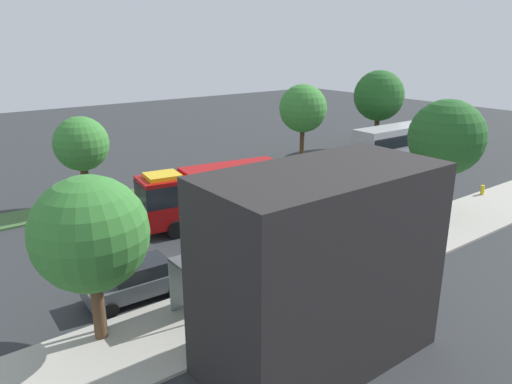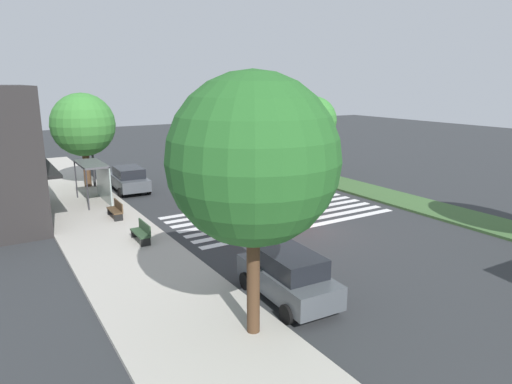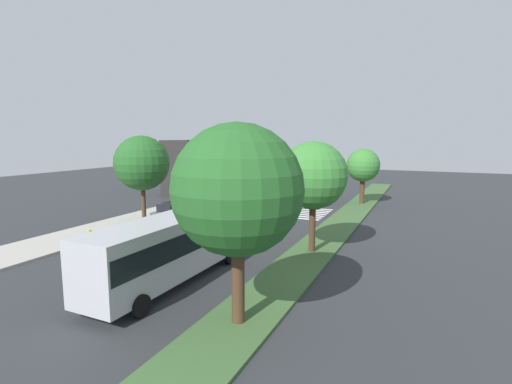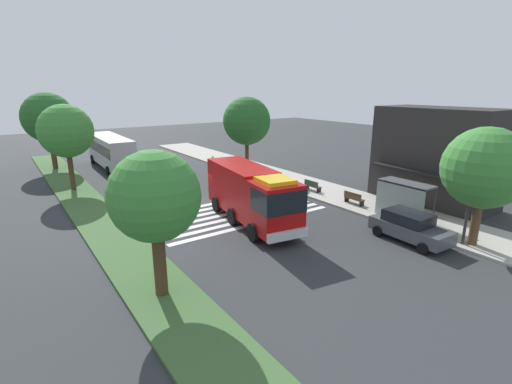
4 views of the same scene
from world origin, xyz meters
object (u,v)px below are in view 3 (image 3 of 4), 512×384
at_px(bus_stop_shelter, 234,181).
at_px(fire_hydrant, 90,235).
at_px(sidewalk_tree_far_west, 142,163).
at_px(street_lamp, 253,164).
at_px(median_tree_center, 363,166).
at_px(transit_bus, 172,244).
at_px(bench_near_shelter, 219,195).
at_px(parked_car_west, 173,212).
at_px(fire_truck, 279,188).
at_px(median_tree_west, 313,176).
at_px(bench_west_of_shelter, 199,200).
at_px(parked_car_mid, 259,187).
at_px(sidewalk_tree_center, 252,159).
at_px(median_tree_far_west, 237,190).

distance_m(bus_stop_shelter, fire_hydrant, 24.42).
distance_m(bus_stop_shelter, sidewalk_tree_far_west, 18.21).
distance_m(street_lamp, median_tree_center, 16.43).
height_order(transit_bus, median_tree_center, median_tree_center).
xyz_separation_m(bench_near_shelter, sidewalk_tree_far_west, (-13.88, -0.35, 4.71)).
relative_size(parked_car_west, median_tree_center, 0.70).
bearing_deg(median_tree_center, fire_truck, 121.60).
bearing_deg(parked_car_west, bench_near_shelter, 14.00).
distance_m(parked_car_west, median_tree_west, 15.06).
bearing_deg(bench_west_of_shelter, parked_car_mid, -13.34).
height_order(fire_truck, median_tree_center, median_tree_center).
height_order(parked_car_mid, sidewalk_tree_center, sidewalk_tree_center).
bearing_deg(bus_stop_shelter, sidewalk_tree_far_west, -178.94).
distance_m(transit_bus, median_tree_center, 28.71).
bearing_deg(fire_hydrant, parked_car_west, -12.29).
height_order(bench_near_shelter, bench_west_of_shelter, same).
xyz_separation_m(parked_car_mid, median_tree_center, (-2.52, -13.93, 3.52)).
distance_m(transit_bus, bench_near_shelter, 26.86).
bearing_deg(street_lamp, bench_near_shelter, 174.93).
height_order(parked_car_west, bench_near_shelter, parked_car_west).
relative_size(street_lamp, sidewalk_tree_center, 0.95).
distance_m(parked_car_mid, sidewalk_tree_center, 4.90).
height_order(bench_west_of_shelter, sidewalk_tree_center, sidewalk_tree_center).
distance_m(transit_bus, street_lamp, 34.51).
distance_m(fire_truck, sidewalk_tree_center, 13.06).
relative_size(transit_bus, bench_west_of_shelter, 6.87).
bearing_deg(street_lamp, fire_hydrant, -179.80).
height_order(parked_car_mid, transit_bus, transit_bus).
bearing_deg(sidewalk_tree_center, street_lamp, -128.79).
bearing_deg(fire_truck, bus_stop_shelter, 66.42).
bearing_deg(median_tree_far_west, parked_car_west, 43.83).
distance_m(parked_car_mid, bench_near_shelter, 6.79).
bearing_deg(median_tree_center, sidewalk_tree_far_west, 137.58).
xyz_separation_m(fire_truck, sidewalk_tree_far_west, (-12.67, 8.02, 3.24)).
height_order(parked_car_west, median_tree_far_west, median_tree_far_west).
height_order(street_lamp, median_tree_west, median_tree_west).
distance_m(fire_truck, fire_hydrant, 20.63).
height_order(parked_car_mid, sidewalk_tree_far_west, sidewalk_tree_far_west).
relative_size(parked_car_mid, bench_near_shelter, 2.85).
distance_m(bench_near_shelter, median_tree_far_west, 32.08).
bearing_deg(bench_west_of_shelter, fire_hydrant, -176.93).
xyz_separation_m(fire_truck, bus_stop_shelter, (5.22, 8.36, -0.18)).
height_order(street_lamp, sidewalk_tree_far_west, sidewalk_tree_far_west).
bearing_deg(parked_car_mid, median_tree_center, -98.14).
relative_size(fire_truck, median_tree_west, 1.35).
height_order(bench_near_shelter, median_tree_center, median_tree_center).
bearing_deg(median_tree_far_west, median_tree_center, -0.00).
relative_size(bench_west_of_shelter, median_tree_west, 0.22).
relative_size(bench_near_shelter, median_tree_west, 0.22).
height_order(bus_stop_shelter, bench_west_of_shelter, bus_stop_shelter).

